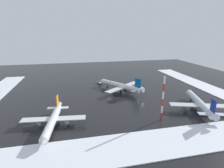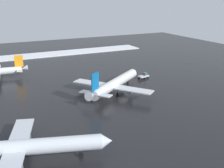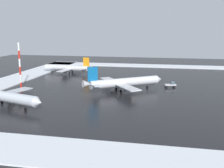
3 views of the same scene
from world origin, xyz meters
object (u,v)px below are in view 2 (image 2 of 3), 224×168
(ground_crew_mid_apron, at_px, (102,88))
(pushback_tug, at_px, (144,76))
(ground_crew_beside_wing, at_px, (109,81))
(airplane_foreground_jet, at_px, (26,147))
(airplane_parked_portside, at_px, (115,84))

(ground_crew_mid_apron, bearing_deg, pushback_tug, -20.90)
(ground_crew_mid_apron, bearing_deg, ground_crew_beside_wing, 8.08)
(airplane_foreground_jet, distance_m, pushback_tug, 66.94)
(ground_crew_mid_apron, bearing_deg, airplane_foreground_jet, -168.54)
(pushback_tug, relative_size, ground_crew_beside_wing, 2.91)
(airplane_foreground_jet, height_order, ground_crew_mid_apron, airplane_foreground_jet)
(ground_crew_beside_wing, xyz_separation_m, ground_crew_mid_apron, (5.46, -5.76, 0.00))
(airplane_parked_portside, relative_size, airplane_foreground_jet, 0.89)
(pushback_tug, xyz_separation_m, ground_crew_beside_wing, (0.05, -15.55, -0.31))
(airplane_parked_portside, bearing_deg, ground_crew_mid_apron, 83.27)
(airplane_parked_portside, xyz_separation_m, ground_crew_mid_apron, (-4.84, -2.71, -2.47))
(pushback_tug, height_order, ground_crew_beside_wing, pushback_tug)
(airplane_parked_portside, height_order, airplane_foreground_jet, airplane_parked_portside)
(airplane_parked_portside, relative_size, pushback_tug, 6.03)
(airplane_foreground_jet, relative_size, pushback_tug, 6.75)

